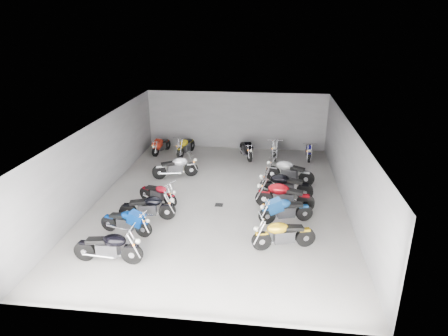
{
  "coord_description": "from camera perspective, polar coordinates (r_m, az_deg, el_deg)",
  "views": [
    {
      "loc": [
        1.9,
        -14.8,
        7.1
      ],
      "look_at": [
        0.02,
        1.06,
        1.0
      ],
      "focal_mm": 32.0,
      "sensor_mm": 36.0,
      "label": 1
    }
  ],
  "objects": [
    {
      "name": "ground",
      "position": [
        16.52,
        -0.5,
        -4.55
      ],
      "size": [
        14.0,
        14.0,
        0.0
      ],
      "primitive_type": "plane",
      "color": "#A09D98",
      "rests_on": "ground"
    },
    {
      "name": "wall_back",
      "position": [
        22.56,
        1.75,
        6.78
      ],
      "size": [
        10.0,
        0.1,
        3.2
      ],
      "primitive_type": "cube",
      "color": "slate",
      "rests_on": "ground"
    },
    {
      "name": "wall_left",
      "position": [
        17.23,
        -17.25,
        1.31
      ],
      "size": [
        0.1,
        14.0,
        3.2
      ],
      "primitive_type": "cube",
      "color": "slate",
      "rests_on": "ground"
    },
    {
      "name": "wall_right",
      "position": [
        16.09,
        17.44,
        -0.09
      ],
      "size": [
        0.1,
        14.0,
        3.2
      ],
      "primitive_type": "cube",
      "color": "slate",
      "rests_on": "ground"
    },
    {
      "name": "ceiling",
      "position": [
        15.42,
        -0.53,
        6.32
      ],
      "size": [
        10.0,
        14.0,
        0.04
      ],
      "primitive_type": "cube",
      "color": "black",
      "rests_on": "wall_back"
    },
    {
      "name": "drain_grate",
      "position": [
        16.07,
        -0.72,
        -5.29
      ],
      "size": [
        0.32,
        0.32,
        0.01
      ],
      "primitive_type": "cube",
      "color": "black",
      "rests_on": "ground"
    },
    {
      "name": "motorcycle_left_a",
      "position": [
        12.86,
        -16.14,
        -10.8
      ],
      "size": [
        2.18,
        0.42,
        0.96
      ],
      "rotation": [
        0.0,
        0.0,
        -1.58
      ],
      "color": "black",
      "rests_on": "ground"
    },
    {
      "name": "motorcycle_left_b",
      "position": [
        14.27,
        -13.75,
        -7.46
      ],
      "size": [
        1.94,
        0.55,
        0.86
      ],
      "rotation": [
        0.0,
        0.0,
        -1.77
      ],
      "color": "black",
      "rests_on": "ground"
    },
    {
      "name": "motorcycle_left_c",
      "position": [
        15.05,
        -10.8,
        -5.5
      ],
      "size": [
        2.1,
        0.5,
        0.93
      ],
      "rotation": [
        0.0,
        0.0,
        -1.44
      ],
      "color": "black",
      "rests_on": "ground"
    },
    {
      "name": "motorcycle_left_d",
      "position": [
        16.23,
        -9.38,
        -3.61
      ],
      "size": [
        1.74,
        0.89,
        0.82
      ],
      "rotation": [
        0.0,
        0.0,
        -2.0
      ],
      "color": "black",
      "rests_on": "ground"
    },
    {
      "name": "motorcycle_left_f",
      "position": [
        18.71,
        -6.9,
        0.14
      ],
      "size": [
        2.06,
        0.9,
        0.95
      ],
      "rotation": [
        0.0,
        0.0,
        -1.21
      ],
      "color": "black",
      "rests_on": "ground"
    },
    {
      "name": "motorcycle_right_b",
      "position": [
        13.19,
        8.44,
        -9.33
      ],
      "size": [
        2.08,
        0.71,
        0.93
      ],
      "rotation": [
        0.0,
        0.0,
        1.85
      ],
      "color": "black",
      "rests_on": "ground"
    },
    {
      "name": "motorcycle_right_c",
      "position": [
        14.77,
        8.74,
        -5.95
      ],
      "size": [
        1.99,
        0.71,
        0.9
      ],
      "rotation": [
        0.0,
        0.0,
        1.86
      ],
      "color": "black",
      "rests_on": "ground"
    },
    {
      "name": "motorcycle_right_d",
      "position": [
        15.72,
        8.57,
        -3.95
      ],
      "size": [
        2.31,
        0.57,
        1.02
      ],
      "rotation": [
        0.0,
        0.0,
        1.42
      ],
      "color": "black",
      "rests_on": "ground"
    },
    {
      "name": "motorcycle_right_e",
      "position": [
        16.7,
        8.68,
        -2.45
      ],
      "size": [
        2.29,
        0.5,
        1.0
      ],
      "rotation": [
        0.0,
        0.0,
        1.48
      ],
      "color": "black",
      "rests_on": "ground"
    },
    {
      "name": "motorcycle_right_f",
      "position": [
        18.17,
        9.25,
        -0.54
      ],
      "size": [
        2.2,
        0.84,
        0.99
      ],
      "rotation": [
        0.0,
        0.0,
        1.26
      ],
      "color": "black",
      "rests_on": "ground"
    },
    {
      "name": "motorcycle_back_a",
      "position": [
        22.22,
        -8.98,
        3.21
      ],
      "size": [
        0.59,
        1.82,
        0.81
      ],
      "rotation": [
        0.0,
        0.0,
        2.89
      ],
      "color": "black",
      "rests_on": "ground"
    },
    {
      "name": "motorcycle_back_b",
      "position": [
        21.74,
        -5.5,
        3.13
      ],
      "size": [
        0.61,
        2.06,
        0.92
      ],
      "rotation": [
        0.0,
        0.0,
        2.93
      ],
      "color": "black",
      "rests_on": "ground"
    },
    {
      "name": "motorcycle_back_d",
      "position": [
        21.24,
        3.18,
        2.7
      ],
      "size": [
        0.8,
        1.9,
        0.87
      ],
      "rotation": [
        0.0,
        0.0,
        3.49
      ],
      "color": "black",
      "rests_on": "ground"
    },
    {
      "name": "motorcycle_back_e",
      "position": [
        21.51,
        7.26,
        2.88
      ],
      "size": [
        0.41,
        2.11,
        0.93
      ],
      "rotation": [
        0.0,
        0.0,
        3.14
      ],
      "color": "black",
      "rests_on": "ground"
    },
    {
      "name": "motorcycle_back_f",
      "position": [
        21.56,
        12.03,
        2.45
      ],
      "size": [
        0.38,
        1.87,
        0.82
      ],
      "rotation": [
        0.0,
        0.0,
        3.1
      ],
      "color": "black",
      "rests_on": "ground"
    }
  ]
}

